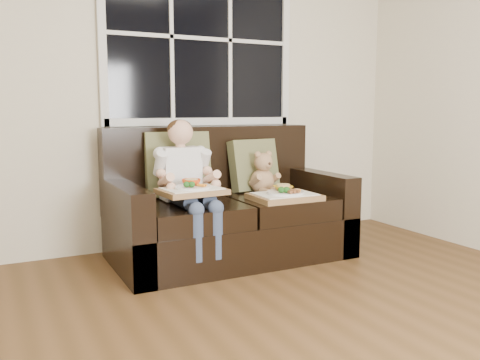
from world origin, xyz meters
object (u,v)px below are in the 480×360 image
teddy_bear (263,176)px  tray_left (192,189)px  tray_right (285,195)px  loveseat (226,215)px  child (186,175)px

teddy_bear → tray_left: (-0.71, -0.32, -0.01)m
tray_left → tray_right: bearing=-5.0°
loveseat → tray_left: (-0.40, -0.32, 0.27)m
teddy_bear → tray_left: bearing=-161.3°
loveseat → teddy_bear: (0.31, -0.00, 0.28)m
loveseat → tray_left: bearing=-140.9°
loveseat → child: (-0.36, -0.12, 0.34)m
child → teddy_bear: 0.69m
child → loveseat: bearing=18.3°
tray_right → teddy_bear: bearing=90.8°
tray_left → tray_right: tray_left is taller
loveseat → child: child is taller
teddy_bear → tray_right: bearing=-95.6°
loveseat → tray_right: 0.48m
tray_left → tray_right: 0.72m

